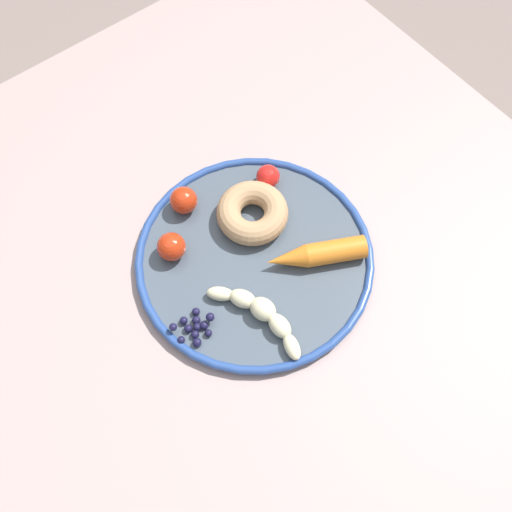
{
  "coord_description": "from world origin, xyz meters",
  "views": [
    {
      "loc": [
        -0.29,
        0.22,
        1.49
      ],
      "look_at": [
        -0.01,
        -0.0,
        0.75
      ],
      "focal_mm": 40.96,
      "sensor_mm": 36.0,
      "label": 1
    }
  ],
  "objects_px": {
    "banana": "(260,313)",
    "tomato_far": "(184,200)",
    "tomato_mid": "(268,176)",
    "tomato_near": "(171,247)",
    "donut": "(252,213)",
    "plate": "(256,257)",
    "dining_table": "(251,280)",
    "blueberry_pile": "(195,327)",
    "carrot_orange": "(316,254)"
  },
  "relations": [
    {
      "from": "banana",
      "to": "tomato_near",
      "type": "xyz_separation_m",
      "value": [
        0.15,
        0.04,
        0.01
      ]
    },
    {
      "from": "tomato_near",
      "to": "tomato_far",
      "type": "height_order",
      "value": "same"
    },
    {
      "from": "tomato_mid",
      "to": "plate",
      "type": "bearing_deg",
      "value": 133.58
    },
    {
      "from": "banana",
      "to": "tomato_far",
      "type": "bearing_deg",
      "value": -5.33
    },
    {
      "from": "dining_table",
      "to": "tomato_mid",
      "type": "height_order",
      "value": "tomato_mid"
    },
    {
      "from": "banana",
      "to": "tomato_far",
      "type": "distance_m",
      "value": 0.2
    },
    {
      "from": "dining_table",
      "to": "donut",
      "type": "bearing_deg",
      "value": -41.65
    },
    {
      "from": "banana",
      "to": "carrot_orange",
      "type": "relative_size",
      "value": 1.14
    },
    {
      "from": "blueberry_pile",
      "to": "tomato_near",
      "type": "bearing_deg",
      "value": -20.1
    },
    {
      "from": "tomato_far",
      "to": "banana",
      "type": "bearing_deg",
      "value": 174.67
    },
    {
      "from": "tomato_near",
      "to": "tomato_mid",
      "type": "xyz_separation_m",
      "value": [
        0.01,
        -0.18,
        -0.0
      ]
    },
    {
      "from": "carrot_orange",
      "to": "tomato_near",
      "type": "distance_m",
      "value": 0.2
    },
    {
      "from": "plate",
      "to": "donut",
      "type": "xyz_separation_m",
      "value": [
        0.05,
        -0.03,
        0.02
      ]
    },
    {
      "from": "plate",
      "to": "dining_table",
      "type": "bearing_deg",
      "value": 14.38
    },
    {
      "from": "donut",
      "to": "tomato_near",
      "type": "height_order",
      "value": "tomato_near"
    },
    {
      "from": "dining_table",
      "to": "carrot_orange",
      "type": "bearing_deg",
      "value": -135.59
    },
    {
      "from": "dining_table",
      "to": "donut",
      "type": "distance_m",
      "value": 0.13
    },
    {
      "from": "carrot_orange",
      "to": "dining_table",
      "type": "bearing_deg",
      "value": 44.41
    },
    {
      "from": "tomato_far",
      "to": "donut",
      "type": "bearing_deg",
      "value": -139.22
    },
    {
      "from": "blueberry_pile",
      "to": "donut",
      "type": "bearing_deg",
      "value": -62.34
    },
    {
      "from": "donut",
      "to": "tomato_mid",
      "type": "bearing_deg",
      "value": -58.39
    },
    {
      "from": "plate",
      "to": "tomato_far",
      "type": "xyz_separation_m",
      "value": [
        0.13,
        0.03,
        0.02
      ]
    },
    {
      "from": "tomato_mid",
      "to": "tomato_near",
      "type": "bearing_deg",
      "value": 93.03
    },
    {
      "from": "plate",
      "to": "tomato_mid",
      "type": "distance_m",
      "value": 0.13
    },
    {
      "from": "dining_table",
      "to": "plate",
      "type": "xyz_separation_m",
      "value": [
        -0.01,
        -0.0,
        0.1
      ]
    },
    {
      "from": "tomato_mid",
      "to": "tomato_far",
      "type": "bearing_deg",
      "value": 71.14
    },
    {
      "from": "plate",
      "to": "carrot_orange",
      "type": "height_order",
      "value": "carrot_orange"
    },
    {
      "from": "donut",
      "to": "blueberry_pile",
      "type": "xyz_separation_m",
      "value": [
        -0.09,
        0.16,
        -0.01
      ]
    },
    {
      "from": "blueberry_pile",
      "to": "tomato_mid",
      "type": "xyz_separation_m",
      "value": [
        0.12,
        -0.22,
        0.01
      ]
    },
    {
      "from": "dining_table",
      "to": "blueberry_pile",
      "type": "xyz_separation_m",
      "value": [
        -0.05,
        0.13,
        0.11
      ]
    },
    {
      "from": "banana",
      "to": "tomato_mid",
      "type": "relative_size",
      "value": 4.48
    },
    {
      "from": "blueberry_pile",
      "to": "tomato_far",
      "type": "distance_m",
      "value": 0.19
    },
    {
      "from": "carrot_orange",
      "to": "donut",
      "type": "height_order",
      "value": "donut"
    },
    {
      "from": "blueberry_pile",
      "to": "tomato_near",
      "type": "distance_m",
      "value": 0.12
    },
    {
      "from": "blueberry_pile",
      "to": "tomato_near",
      "type": "relative_size",
      "value": 1.43
    },
    {
      "from": "carrot_orange",
      "to": "blueberry_pile",
      "type": "bearing_deg",
      "value": 83.86
    },
    {
      "from": "carrot_orange",
      "to": "tomato_mid",
      "type": "distance_m",
      "value": 0.14
    },
    {
      "from": "tomato_mid",
      "to": "tomato_far",
      "type": "xyz_separation_m",
      "value": [
        0.04,
        0.12,
        0.0
      ]
    },
    {
      "from": "dining_table",
      "to": "donut",
      "type": "relative_size",
      "value": 9.9
    },
    {
      "from": "tomato_near",
      "to": "donut",
      "type": "bearing_deg",
      "value": -101.62
    },
    {
      "from": "tomato_near",
      "to": "tomato_far",
      "type": "distance_m",
      "value": 0.08
    },
    {
      "from": "dining_table",
      "to": "banana",
      "type": "height_order",
      "value": "banana"
    },
    {
      "from": "plate",
      "to": "tomato_mid",
      "type": "height_order",
      "value": "tomato_mid"
    },
    {
      "from": "tomato_far",
      "to": "blueberry_pile",
      "type": "bearing_deg",
      "value": 149.06
    },
    {
      "from": "blueberry_pile",
      "to": "tomato_mid",
      "type": "height_order",
      "value": "tomato_mid"
    },
    {
      "from": "dining_table",
      "to": "plate",
      "type": "distance_m",
      "value": 0.1
    },
    {
      "from": "banana",
      "to": "tomato_near",
      "type": "height_order",
      "value": "tomato_near"
    },
    {
      "from": "dining_table",
      "to": "banana",
      "type": "bearing_deg",
      "value": 149.97
    },
    {
      "from": "dining_table",
      "to": "carrot_orange",
      "type": "xyz_separation_m",
      "value": [
        -0.07,
        -0.06,
        0.11
      ]
    },
    {
      "from": "plate",
      "to": "banana",
      "type": "relative_size",
      "value": 2.14
    }
  ]
}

